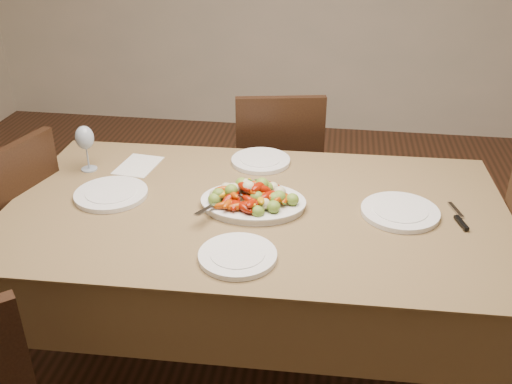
{
  "coord_description": "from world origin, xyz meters",
  "views": [
    {
      "loc": [
        0.39,
        -1.55,
        1.8
      ],
      "look_at": [
        0.12,
        0.25,
        0.82
      ],
      "focal_mm": 40.0,
      "sensor_mm": 36.0,
      "label": 1
    }
  ],
  "objects_px": {
    "dining_table": "(256,289)",
    "chair_far": "(276,172)",
    "plate_left": "(111,194)",
    "plate_near": "(238,256)",
    "plate_far": "(261,161)",
    "plate_right": "(400,212)",
    "wine_glass": "(86,147)",
    "serving_platter": "(253,204)"
  },
  "relations": [
    {
      "from": "chair_far",
      "to": "serving_platter",
      "type": "bearing_deg",
      "value": 79.73
    },
    {
      "from": "dining_table",
      "to": "serving_platter",
      "type": "xyz_separation_m",
      "value": [
        -0.01,
        -0.0,
        0.39
      ]
    },
    {
      "from": "serving_platter",
      "to": "wine_glass",
      "type": "relative_size",
      "value": 1.83
    },
    {
      "from": "dining_table",
      "to": "chair_far",
      "type": "relative_size",
      "value": 1.94
    },
    {
      "from": "chair_far",
      "to": "wine_glass",
      "type": "distance_m",
      "value": 1.05
    },
    {
      "from": "dining_table",
      "to": "plate_far",
      "type": "distance_m",
      "value": 0.54
    },
    {
      "from": "dining_table",
      "to": "plate_right",
      "type": "relative_size",
      "value": 6.59
    },
    {
      "from": "plate_left",
      "to": "plate_near",
      "type": "bearing_deg",
      "value": -31.37
    },
    {
      "from": "plate_right",
      "to": "serving_platter",
      "type": "bearing_deg",
      "value": -177.28
    },
    {
      "from": "plate_left",
      "to": "plate_far",
      "type": "relative_size",
      "value": 1.1
    },
    {
      "from": "plate_right",
      "to": "plate_near",
      "type": "distance_m",
      "value": 0.64
    },
    {
      "from": "plate_left",
      "to": "plate_right",
      "type": "bearing_deg",
      "value": 1.33
    },
    {
      "from": "chair_far",
      "to": "serving_platter",
      "type": "distance_m",
      "value": 0.93
    },
    {
      "from": "plate_near",
      "to": "wine_glass",
      "type": "distance_m",
      "value": 0.91
    },
    {
      "from": "plate_near",
      "to": "wine_glass",
      "type": "bearing_deg",
      "value": 143.17
    },
    {
      "from": "chair_far",
      "to": "plate_far",
      "type": "distance_m",
      "value": 0.58
    },
    {
      "from": "dining_table",
      "to": "serving_platter",
      "type": "bearing_deg",
      "value": -173.01
    },
    {
      "from": "dining_table",
      "to": "chair_far",
      "type": "distance_m",
      "value": 0.88
    },
    {
      "from": "dining_table",
      "to": "plate_near",
      "type": "xyz_separation_m",
      "value": [
        -0.01,
        -0.34,
        0.39
      ]
    },
    {
      "from": "serving_platter",
      "to": "plate_left",
      "type": "bearing_deg",
      "value": 179.98
    },
    {
      "from": "plate_left",
      "to": "plate_far",
      "type": "bearing_deg",
      "value": 36.15
    },
    {
      "from": "plate_left",
      "to": "wine_glass",
      "type": "distance_m",
      "value": 0.29
    },
    {
      "from": "dining_table",
      "to": "chair_far",
      "type": "height_order",
      "value": "chair_far"
    },
    {
      "from": "plate_left",
      "to": "wine_glass",
      "type": "height_order",
      "value": "wine_glass"
    },
    {
      "from": "plate_left",
      "to": "plate_far",
      "type": "xyz_separation_m",
      "value": [
        0.52,
        0.38,
        0.0
      ]
    },
    {
      "from": "plate_far",
      "to": "plate_near",
      "type": "xyz_separation_m",
      "value": [
        0.03,
        -0.72,
        0.0
      ]
    },
    {
      "from": "dining_table",
      "to": "plate_far",
      "type": "relative_size",
      "value": 7.35
    },
    {
      "from": "plate_right",
      "to": "plate_far",
      "type": "height_order",
      "value": "same"
    },
    {
      "from": "plate_right",
      "to": "plate_far",
      "type": "xyz_separation_m",
      "value": [
        -0.56,
        0.36,
        0.0
      ]
    },
    {
      "from": "dining_table",
      "to": "plate_near",
      "type": "relative_size",
      "value": 7.34
    },
    {
      "from": "dining_table",
      "to": "chair_far",
      "type": "xyz_separation_m",
      "value": [
        -0.02,
        0.88,
        0.1
      ]
    },
    {
      "from": "wine_glass",
      "to": "plate_right",
      "type": "bearing_deg",
      "value": -8.34
    },
    {
      "from": "plate_near",
      "to": "plate_far",
      "type": "bearing_deg",
      "value": 92.24
    },
    {
      "from": "plate_left",
      "to": "plate_near",
      "type": "relative_size",
      "value": 1.1
    },
    {
      "from": "dining_table",
      "to": "plate_far",
      "type": "xyz_separation_m",
      "value": [
        -0.04,
        0.38,
        0.39
      ]
    },
    {
      "from": "chair_far",
      "to": "plate_far",
      "type": "height_order",
      "value": "chair_far"
    },
    {
      "from": "dining_table",
      "to": "plate_left",
      "type": "relative_size",
      "value": 6.66
    },
    {
      "from": "plate_near",
      "to": "serving_platter",
      "type": "bearing_deg",
      "value": 90.29
    },
    {
      "from": "chair_far",
      "to": "plate_left",
      "type": "bearing_deg",
      "value": 47.55
    },
    {
      "from": "serving_platter",
      "to": "plate_right",
      "type": "distance_m",
      "value": 0.53
    },
    {
      "from": "plate_far",
      "to": "serving_platter",
      "type": "bearing_deg",
      "value": -86.04
    },
    {
      "from": "serving_platter",
      "to": "wine_glass",
      "type": "height_order",
      "value": "wine_glass"
    }
  ]
}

